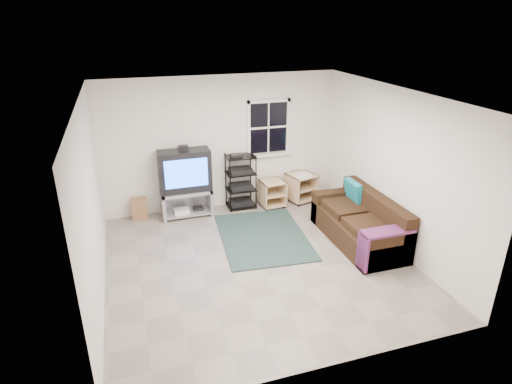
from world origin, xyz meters
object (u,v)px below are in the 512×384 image
object	(u,v)px
side_table_left	(272,192)
sofa	(360,224)
tv_unit	(185,178)
av_rack	(241,185)
side_table_right	(300,185)

from	to	relation	value
side_table_left	sofa	distance (m)	2.08
tv_unit	sofa	distance (m)	3.31
av_rack	sofa	distance (m)	2.51
sofa	side_table_left	bearing A→B (deg)	117.26
sofa	tv_unit	bearing A→B (deg)	144.25
tv_unit	side_table_left	world-z (taller)	tv_unit
tv_unit	sofa	bearing A→B (deg)	-35.75
av_rack	side_table_left	world-z (taller)	av_rack
av_rack	side_table_left	distance (m)	0.65
sofa	side_table_right	bearing A→B (deg)	98.80
tv_unit	side_table_left	size ratio (longest dim) A/B	2.60
side_table_right	side_table_left	bearing A→B (deg)	-173.67
tv_unit	side_table_right	bearing A→B (deg)	0.11
av_rack	tv_unit	bearing A→B (deg)	-178.02
tv_unit	side_table_right	world-z (taller)	tv_unit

